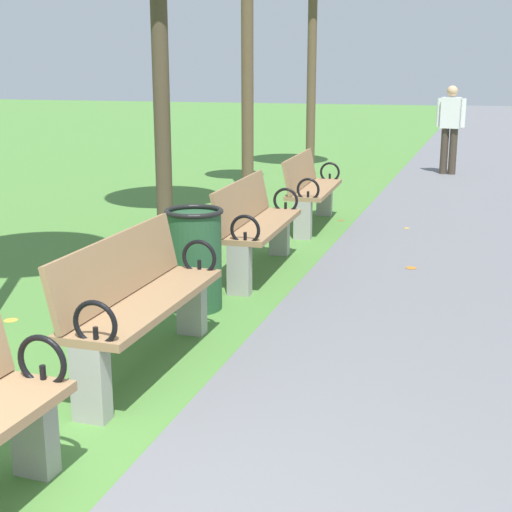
{
  "coord_description": "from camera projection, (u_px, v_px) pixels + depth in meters",
  "views": [
    {
      "loc": [
        1.58,
        -1.91,
        1.94
      ],
      "look_at": [
        -0.05,
        3.29,
        0.55
      ],
      "focal_mm": 51.72,
      "sensor_mm": 36.0,
      "label": 1
    }
  ],
  "objects": [
    {
      "name": "park_bench_4",
      "position": [
        311.0,
        188.0,
        9.22
      ],
      "size": [
        0.54,
        1.62,
        0.9
      ],
      "color": "#93704C",
      "rests_on": "ground"
    },
    {
      "name": "scattered_leaves",
      "position": [
        304.0,
        323.0,
        5.72
      ],
      "size": [
        4.43,
        9.36,
        0.02
      ],
      "color": "gold",
      "rests_on": "ground"
    },
    {
      "name": "park_bench_3",
      "position": [
        256.0,
        224.0,
        7.1
      ],
      "size": [
        0.52,
        1.61,
        0.9
      ],
      "color": "#93704C",
      "rests_on": "ground"
    },
    {
      "name": "park_bench_2",
      "position": [
        140.0,
        300.0,
        4.77
      ],
      "size": [
        0.47,
        1.6,
        0.9
      ],
      "color": "#93704C",
      "rests_on": "ground"
    },
    {
      "name": "pedestrian_walking",
      "position": [
        450.0,
        125.0,
        13.6
      ],
      "size": [
        0.53,
        0.27,
        1.62
      ],
      "color": "#3D3328",
      "rests_on": "paved_walkway"
    },
    {
      "name": "paved_walkway",
      "position": [
        476.0,
        146.0,
        18.97
      ],
      "size": [
        2.57,
        44.0,
        0.02
      ],
      "primitive_type": "cube",
      "color": "slate",
      "rests_on": "ground"
    },
    {
      "name": "trash_bin",
      "position": [
        195.0,
        259.0,
        6.04
      ],
      "size": [
        0.48,
        0.48,
        0.84
      ],
      "color": "#234C2D",
      "rests_on": "ground"
    }
  ]
}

